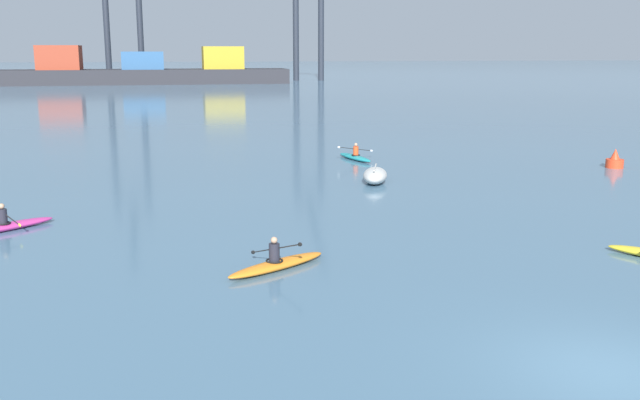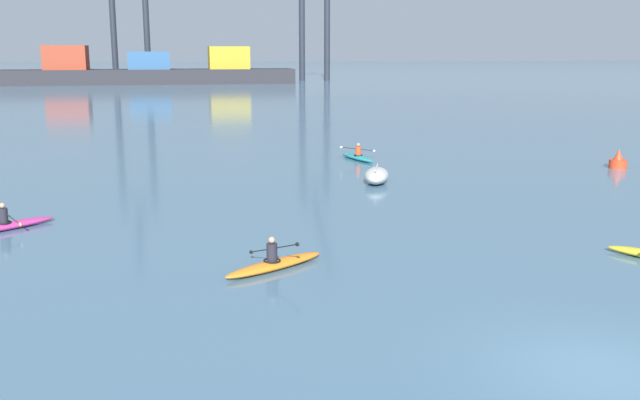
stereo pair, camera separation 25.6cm
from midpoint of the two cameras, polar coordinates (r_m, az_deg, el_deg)
ground_plane at (r=14.91m, az=22.37°, el=-12.74°), size 800.00×800.00×0.00m
container_barge at (r=136.20m, az=-13.47°, el=10.02°), size 52.75×9.14×6.95m
capsized_dinghy at (r=32.86m, az=4.78°, el=1.97°), size 1.90×2.82×0.76m
channel_buoy at (r=40.09m, az=22.96°, el=2.87°), size 0.90×0.90×1.00m
kayak_magenta at (r=26.43m, az=-23.58°, el=-1.83°), size 3.04×2.57×0.95m
kayak_orange at (r=19.94m, az=-3.30°, el=-5.08°), size 3.20×2.31×1.01m
kayak_teal at (r=39.91m, az=3.21°, el=3.49°), size 2.21×3.45×0.95m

